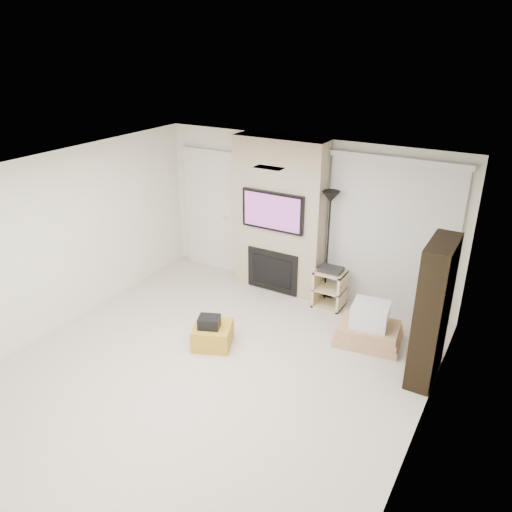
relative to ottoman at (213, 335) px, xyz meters
The scene contains 15 objects.
floor 0.65m from the ottoman, 60.88° to the right, with size 5.00×5.50×0.00m, color beige.
ceiling 2.43m from the ottoman, 60.88° to the right, with size 5.00×5.50×0.00m, color white.
wall_back 2.48m from the ottoman, 82.03° to the left, with size 5.00×2.50×0.00m, color white.
wall_left 2.51m from the ottoman, 165.86° to the right, with size 5.50×2.50×0.00m, color white.
wall_right 3.07m from the ottoman, 11.13° to the right, with size 5.50×2.50×0.00m, color white.
hvac_vent 2.46m from the ottoman, 19.30° to the left, with size 0.35×0.18×0.01m, color silver.
ottoman is the anchor object (origin of this frame).
black_bag 0.24m from the ottoman, 104.54° to the right, with size 0.28×0.22×0.16m, color black.
fireplace_wall 2.27m from the ottoman, 91.22° to the left, with size 1.50×0.47×2.50m.
entry_door 2.78m from the ottoman, 124.62° to the left, with size 1.02×0.11×2.14m.
vertical_blinds 2.96m from the ottoman, 51.50° to the left, with size 1.98×0.10×2.37m.
floor_lamp 2.47m from the ottoman, 67.05° to the left, with size 0.27×0.27×1.80m.
av_stand 2.05m from the ottoman, 61.99° to the left, with size 0.45×0.38×0.66m.
box_stack 2.14m from the ottoman, 32.12° to the left, with size 0.96×0.78×0.59m.
bookshelf 2.85m from the ottoman, 16.00° to the left, with size 0.30×0.80×1.80m.
Camera 1 is at (3.09, -4.14, 3.88)m, focal length 35.00 mm.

